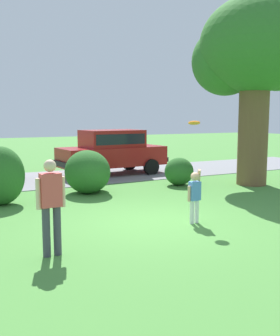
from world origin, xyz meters
The scene contains 10 objects.
ground_plane centered at (0.00, 0.00, 0.00)m, with size 80.00×80.00×0.00m, color #478438.
driveway_strip centered at (0.00, 7.51, 0.01)m, with size 28.00×4.40×0.02m, color slate.
oak_tree_large centered at (5.80, 3.05, 4.70)m, with size 4.19×4.21×6.71m.
shrub_centre_left centered at (-2.93, 3.56, 0.83)m, with size 1.34×1.19×1.66m.
shrub_centre centered at (-0.10, 4.13, 0.65)m, with size 1.52×1.65×1.41m.
shrub_centre_right centered at (3.31, 3.96, 0.50)m, with size 1.07×1.00×1.01m.
parked_suv centered at (2.22, 7.51, 1.08)m, with size 4.82×2.35×1.92m.
child_thrower centered at (0.78, -0.56, 0.72)m, with size 0.45×0.28×1.29m.
frisbee centered at (1.00, -0.18, 2.34)m, with size 0.29×0.28×0.13m.
adult_onlooker centered at (-2.75, -1.16, 0.98)m, with size 0.53×0.23×1.74m.
Camera 1 is at (-4.53, -7.97, 2.48)m, focal length 42.24 mm.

